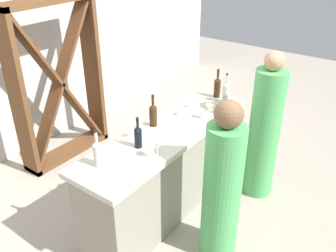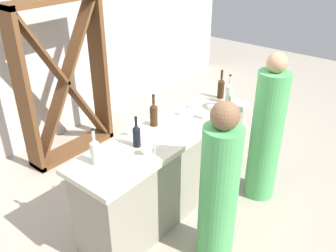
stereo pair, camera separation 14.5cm
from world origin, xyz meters
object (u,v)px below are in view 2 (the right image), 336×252
at_px(wine_glass_near_right, 202,101).
at_px(wine_glass_far_center, 137,127).
at_px(wine_glass_far_left, 189,108).
at_px(wine_bottle_second_right_clear_pale, 229,93).
at_px(wine_bottle_rightmost_amber_brown, 221,88).
at_px(wine_glass_near_left, 155,146).
at_px(wine_bottle_second_left_near_black, 137,135).
at_px(wine_bottle_center_amber_brown, 154,114).
at_px(wine_glass_near_center, 211,110).
at_px(wine_bottle_leftmost_clear_pale, 95,151).
at_px(person_center_guest, 266,134).
at_px(person_left_guest, 219,190).
at_px(wine_rack, 64,81).

distance_m(wine_glass_near_right, wine_glass_far_center, 0.85).
bearing_deg(wine_glass_far_left, wine_glass_near_right, -1.25).
height_order(wine_bottle_second_right_clear_pale, wine_bottle_rightmost_amber_brown, wine_bottle_second_right_clear_pale).
relative_size(wine_bottle_second_right_clear_pale, wine_glass_near_left, 1.99).
relative_size(wine_bottle_second_left_near_black, wine_glass_near_left, 1.75).
relative_size(wine_glass_near_left, wine_glass_far_left, 1.12).
xyz_separation_m(wine_bottle_second_left_near_black, wine_glass_near_right, (0.94, -0.03, -0.00)).
bearing_deg(wine_bottle_second_right_clear_pale, wine_bottle_rightmost_amber_brown, 65.25).
bearing_deg(wine_bottle_center_amber_brown, wine_glass_near_center, -40.60).
distance_m(wine_bottle_leftmost_clear_pale, wine_bottle_center_amber_brown, 0.79).
relative_size(wine_bottle_rightmost_amber_brown, wine_glass_near_center, 2.03).
distance_m(wine_bottle_center_amber_brown, wine_glass_near_center, 0.56).
bearing_deg(wine_bottle_second_right_clear_pale, wine_glass_near_right, 158.86).
bearing_deg(wine_glass_near_center, wine_bottle_second_left_near_black, 164.49).
bearing_deg(wine_glass_near_center, wine_bottle_center_amber_brown, 139.40).
bearing_deg(wine_bottle_rightmost_amber_brown, wine_bottle_second_left_near_black, 179.48).
bearing_deg(wine_glass_far_center, wine_glass_near_right, -8.36).
bearing_deg(person_center_guest, wine_bottle_second_left_near_black, 82.66).
distance_m(wine_glass_near_right, person_center_guest, 0.73).
bearing_deg(wine_bottle_second_right_clear_pale, person_left_guest, -151.61).
bearing_deg(wine_glass_near_left, person_center_guest, -19.08).
xyz_separation_m(wine_bottle_center_amber_brown, wine_glass_near_left, (-0.43, -0.38, -0.00)).
relative_size(wine_bottle_leftmost_clear_pale, wine_glass_near_right, 2.02).
bearing_deg(person_left_guest, wine_bottle_second_left_near_black, 2.46).
bearing_deg(wine_glass_near_left, person_left_guest, -66.41).
bearing_deg(wine_glass_far_left, person_center_guest, -55.28).
distance_m(wine_glass_near_center, wine_glass_far_left, 0.21).
xyz_separation_m(wine_glass_near_center, wine_glass_far_center, (-0.71, 0.32, 0.01)).
bearing_deg(person_left_guest, wine_glass_near_left, 12.98).
xyz_separation_m(wine_glass_far_center, person_left_guest, (0.07, -0.84, -0.33)).
relative_size(wine_rack, wine_bottle_second_right_clear_pale, 5.91).
xyz_separation_m(wine_bottle_second_right_clear_pale, wine_glass_near_right, (-0.32, 0.13, -0.02)).
distance_m(wine_glass_near_center, person_left_guest, 0.88).
distance_m(wine_rack, wine_glass_far_center, 1.56).
height_order(wine_bottle_rightmost_amber_brown, wine_glass_near_left, wine_bottle_rightmost_amber_brown).
xyz_separation_m(wine_glass_far_center, person_center_guest, (1.08, -0.76, -0.28)).
relative_size(wine_bottle_center_amber_brown, wine_glass_near_right, 2.03).
xyz_separation_m(wine_glass_far_left, person_center_guest, (0.45, -0.65, -0.27)).
bearing_deg(wine_bottle_rightmost_amber_brown, wine_glass_near_right, -177.68).
height_order(wine_glass_near_left, wine_glass_far_left, wine_glass_near_left).
bearing_deg(person_left_guest, wine_glass_far_center, -5.73).
bearing_deg(wine_bottle_second_right_clear_pale, wine_bottle_second_left_near_black, 173.10).
height_order(wine_glass_near_left, person_left_guest, person_left_guest).
xyz_separation_m(wine_bottle_second_right_clear_pale, wine_glass_near_left, (-1.31, -0.09, -0.01)).
bearing_deg(wine_bottle_center_amber_brown, person_center_guest, -45.38).
xyz_separation_m(wine_glass_near_right, person_left_guest, (-0.77, -0.72, -0.32)).
bearing_deg(wine_glass_far_center, person_left_guest, -85.12).
distance_m(wine_bottle_second_right_clear_pale, person_center_guest, 0.60).
xyz_separation_m(wine_bottle_center_amber_brown, wine_glass_far_center, (-0.28, -0.04, -0.01)).
bearing_deg(wine_glass_far_left, wine_bottle_second_right_clear_pale, -13.71).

